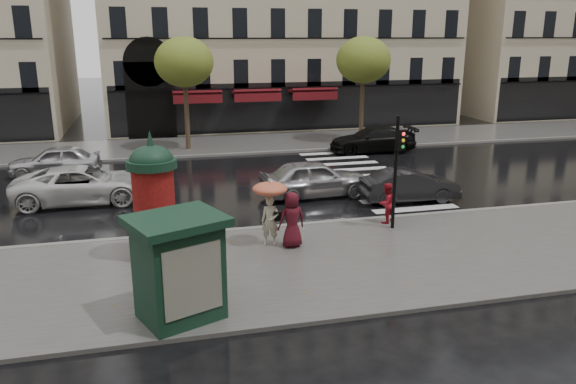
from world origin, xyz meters
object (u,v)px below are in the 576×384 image
object	(u,v)px
woman_red	(386,203)
car_far_silver	(55,161)
newsstand	(179,267)
car_black	(373,140)
woman_umbrella	(270,203)
traffic_light	(397,162)
car_silver	(314,178)
car_darkgrey	(410,185)
man_burgundy	(292,220)
car_white	(83,185)
morris_column	(154,199)

from	to	relation	value
woman_red	car_far_silver	bearing A→B (deg)	-66.07
newsstand	car_black	xyz separation A→B (m)	(12.27, 18.00, -0.70)
woman_umbrella	car_black	world-z (taller)	woman_umbrella
traffic_light	car_silver	xyz separation A→B (m)	(-1.47, 4.98, -1.74)
woman_umbrella	car_darkgrey	xyz separation A→B (m)	(6.77, 3.86, -0.87)
newsstand	car_silver	size ratio (longest dim) A/B	0.56
car_far_silver	car_darkgrey	bearing A→B (deg)	61.35
traffic_light	car_far_silver	bearing A→B (deg)	137.75
car_far_silver	car_silver	bearing A→B (deg)	59.79
car_silver	car_far_silver	distance (m)	13.18
newsstand	car_silver	bearing A→B (deg)	57.28
newsstand	man_burgundy	bearing A→B (deg)	46.06
car_white	car_far_silver	bearing A→B (deg)	19.01
traffic_light	newsstand	bearing A→B (deg)	-148.49
man_burgundy	woman_red	bearing A→B (deg)	-167.03
traffic_light	car_black	world-z (taller)	traffic_light
woman_umbrella	traffic_light	size ratio (longest dim) A/B	0.54
car_white	car_far_silver	size ratio (longest dim) A/B	1.27
woman_umbrella	newsstand	size ratio (longest dim) A/B	0.82
car_silver	car_far_silver	bearing A→B (deg)	55.95
man_burgundy	morris_column	bearing A→B (deg)	-7.87
car_black	car_white	bearing A→B (deg)	-61.56
newsstand	car_darkgrey	size ratio (longest dim) A/B	0.64
woman_umbrella	newsstand	xyz separation A→B (m)	(-3.13, -4.23, -0.11)
morris_column	car_silver	size ratio (longest dim) A/B	0.84
car_darkgrey	car_white	world-z (taller)	car_white
car_silver	traffic_light	bearing A→B (deg)	-167.13
car_darkgrey	car_white	bearing A→B (deg)	79.56
woman_umbrella	car_far_silver	size ratio (longest dim) A/B	0.50
man_burgundy	woman_umbrella	bearing A→B (deg)	-34.36
morris_column	car_darkgrey	xyz separation A→B (m)	(10.38, 4.17, -1.35)
newsstand	car_black	world-z (taller)	newsstand
car_far_silver	car_white	bearing A→B (deg)	19.22
woman_umbrella	woman_red	world-z (taller)	woman_umbrella
man_burgundy	traffic_light	size ratio (longest dim) A/B	0.45
woman_red	traffic_light	xyz separation A→B (m)	(0.02, -0.67, 1.68)
woman_red	newsstand	xyz separation A→B (m)	(-7.69, -5.40, 0.58)
morris_column	traffic_light	xyz separation A→B (m)	(8.18, 0.81, 0.52)
newsstand	car_darkgrey	xyz separation A→B (m)	(9.91, 8.09, -0.76)
car_silver	car_white	size ratio (longest dim) A/B	0.85
car_silver	car_white	world-z (taller)	car_silver
car_silver	car_black	distance (m)	10.26
woman_umbrella	car_white	world-z (taller)	woman_umbrella
woman_red	car_silver	size ratio (longest dim) A/B	0.31
woman_umbrella	traffic_light	world-z (taller)	traffic_light
morris_column	man_burgundy	bearing A→B (deg)	-0.05
car_silver	car_darkgrey	xyz separation A→B (m)	(3.67, -1.61, -0.13)
car_black	car_far_silver	size ratio (longest dim) A/B	1.17
traffic_light	newsstand	world-z (taller)	traffic_light
morris_column	car_black	size ratio (longest dim) A/B	0.78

